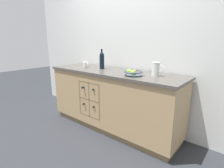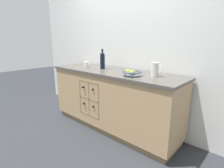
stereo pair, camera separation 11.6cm
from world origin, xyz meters
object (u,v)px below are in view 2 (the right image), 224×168
object	(u,v)px
white_pitcher	(155,69)
ceramic_mug	(87,64)
fruit_bowl	(132,73)
standing_wine_bottle	(102,60)

from	to	relation	value
white_pitcher	ceramic_mug	world-z (taller)	white_pitcher
fruit_bowl	standing_wine_bottle	world-z (taller)	standing_wine_bottle
ceramic_mug	standing_wine_bottle	size ratio (longest dim) A/B	0.37
ceramic_mug	fruit_bowl	bearing A→B (deg)	-6.26
fruit_bowl	white_pitcher	size ratio (longest dim) A/B	1.41
fruit_bowl	white_pitcher	world-z (taller)	white_pitcher
ceramic_mug	standing_wine_bottle	bearing A→B (deg)	7.14
fruit_bowl	white_pitcher	distance (m)	0.29
fruit_bowl	ceramic_mug	distance (m)	1.04
white_pitcher	standing_wine_bottle	xyz separation A→B (m)	(-0.93, 0.00, 0.05)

